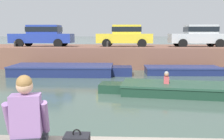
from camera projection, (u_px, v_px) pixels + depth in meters
ground_plane at (130, 93)px, 10.05m from camera, size 400.00×400.00×0.00m
far_quay_wall at (126, 55)px, 19.29m from camera, size 60.00×6.00×1.44m
far_wall_coping at (127, 48)px, 16.33m from camera, size 60.00×0.24×0.08m
boat_moored_west_navy at (68, 70)px, 14.63m from camera, size 6.98×2.36×0.57m
boat_moored_central_navy at (185, 70)px, 14.88m from camera, size 5.24×1.75×0.45m
motorboat_passing at (179, 89)px, 9.87m from camera, size 6.06×2.39×0.92m
car_leftmost_blue at (43, 35)px, 17.69m from camera, size 4.30×1.90×1.54m
car_left_inner_yellow at (125, 35)px, 17.45m from camera, size 3.88×2.06×1.54m
car_centre_silver at (199, 35)px, 17.25m from camera, size 3.91×2.02×1.54m
mooring_bollard_west at (15, 44)px, 16.73m from camera, size 0.15×0.15×0.44m
mooring_bollard_mid at (108, 44)px, 16.48m from camera, size 0.15×0.15×0.44m
person_seated_left at (27, 121)px, 3.13m from camera, size 0.57×0.59×0.97m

